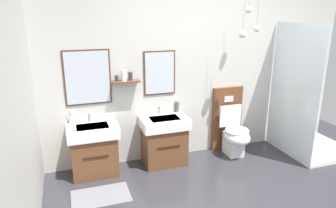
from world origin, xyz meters
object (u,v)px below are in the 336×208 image
object	(u,v)px
vanity_sink_left	(94,148)
toothbrush_cup	(72,120)
shower_tray	(306,127)
vanity_sink_right	(164,139)
toilet	(231,129)
soap_dispenser	(177,107)

from	to	relation	value
vanity_sink_left	toothbrush_cup	world-z (taller)	toothbrush_cup
shower_tray	vanity_sink_left	bearing A→B (deg)	174.08
vanity_sink_right	toilet	xyz separation A→B (m)	(1.08, -0.00, 0.01)
vanity_sink_left	vanity_sink_right	bearing A→B (deg)	0.00
vanity_sink_right	toilet	size ratio (longest dim) A/B	0.69
toilet	toothbrush_cup	bearing A→B (deg)	176.00
toothbrush_cup	soap_dispenser	world-z (taller)	toothbrush_cup
vanity_sink_left	toilet	xyz separation A→B (m)	(2.05, -0.00, 0.01)
vanity_sink_right	toothbrush_cup	distance (m)	1.29
vanity_sink_left	soap_dispenser	world-z (taller)	soap_dispenser
vanity_sink_left	vanity_sink_right	xyz separation A→B (m)	(0.97, 0.00, 0.00)
vanity_sink_right	toilet	bearing A→B (deg)	-0.07
shower_tray	toothbrush_cup	bearing A→B (deg)	171.85
toilet	soap_dispenser	bearing A→B (deg)	168.26
toilet	soap_dispenser	world-z (taller)	toilet
vanity_sink_left	soap_dispenser	distance (m)	1.30
vanity_sink_left	shower_tray	world-z (taller)	shower_tray
vanity_sink_left	shower_tray	distance (m)	3.16
toilet	vanity_sink_left	bearing A→B (deg)	179.96
vanity_sink_left	soap_dispenser	size ratio (longest dim) A/B	3.63
toothbrush_cup	toilet	bearing A→B (deg)	-4.00
vanity_sink_left	toothbrush_cup	xyz separation A→B (m)	(-0.25, 0.16, 0.38)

